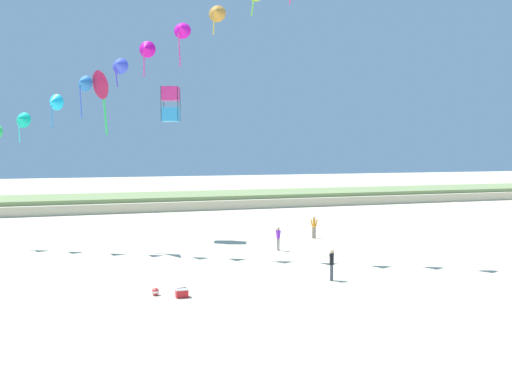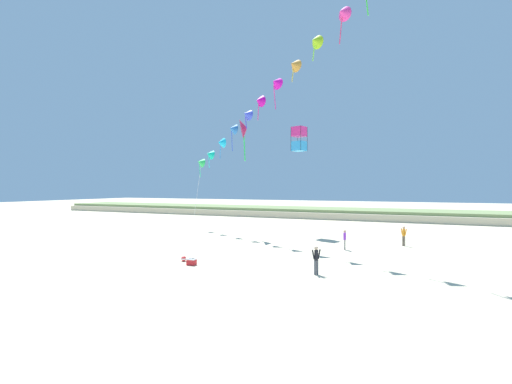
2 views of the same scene
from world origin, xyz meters
The scene contains 10 objects.
ground_plane centered at (0.00, 0.00, 0.00)m, with size 240.00×240.00×0.00m, color beige.
dune_ridge centered at (0.00, 47.18, 0.75)m, with size 120.00×11.06×1.51m.
person_near_right centered at (8.21, 20.60, 1.00)m, with size 0.54×0.42×1.72m.
person_mid_center centered at (3.56, 7.88, 0.97)m, with size 0.48×0.46×1.68m.
person_far_left centered at (3.80, 16.66, 0.94)m, with size 0.22×0.57×1.63m.
kite_banner_string centered at (-1.37, 16.98, 15.19)m, with size 28.98×15.37×23.09m.
large_kite_low_lead centered at (-7.23, 20.84, 11.27)m, with size 1.82×2.19×4.44m.
large_kite_mid_trail centered at (-2.24, 24.12, 10.33)m, with size 1.63×1.63×2.62m.
beach_cooler centered at (-4.52, 7.09, 0.21)m, with size 0.58×0.41×0.46m.
beach_ball centered at (-5.65, 7.81, 0.18)m, with size 0.36×0.36×0.36m.
Camera 2 is at (8.25, -11.67, 5.07)m, focal length 24.00 mm.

